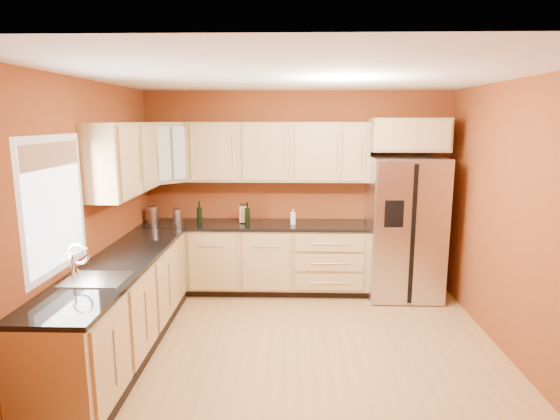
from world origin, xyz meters
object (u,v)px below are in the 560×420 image
(canister_left, at_px, (153,215))
(soap_dispenser, at_px, (293,217))
(wine_bottle_a, at_px, (199,213))
(refrigerator, at_px, (404,228))
(knife_block, at_px, (244,215))

(canister_left, bearing_deg, soap_dispenser, -0.68)
(wine_bottle_a, height_order, soap_dispenser, wine_bottle_a)
(refrigerator, relative_size, canister_left, 8.29)
(wine_bottle_a, xyz_separation_m, soap_dispenser, (1.19, 0.04, -0.05))
(refrigerator, distance_m, canister_left, 3.20)
(canister_left, relative_size, soap_dispenser, 1.11)
(knife_block, bearing_deg, wine_bottle_a, -167.73)
(wine_bottle_a, distance_m, soap_dispenser, 1.19)
(refrigerator, xyz_separation_m, knife_block, (-2.04, 0.11, 0.14))
(refrigerator, xyz_separation_m, canister_left, (-3.20, 0.05, 0.14))
(canister_left, xyz_separation_m, soap_dispenser, (1.80, -0.02, -0.01))
(knife_block, height_order, soap_dispenser, knife_block)
(canister_left, bearing_deg, wine_bottle_a, -5.46)
(soap_dispenser, bearing_deg, wine_bottle_a, -178.22)
(canister_left, bearing_deg, knife_block, 2.94)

